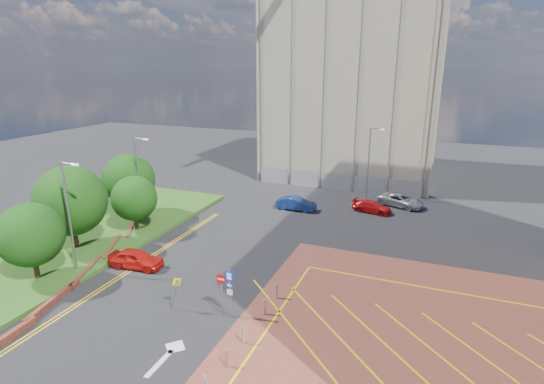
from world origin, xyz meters
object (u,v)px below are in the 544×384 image
Objects in this scene: tree_a at (30,235)px; car_blue_back at (296,204)px; lamp_left_far at (139,176)px; car_silver_back at (400,200)px; tree_c at (134,198)px; sign_cluster at (227,288)px; lamp_back at (369,160)px; lamp_left_near at (69,212)px; car_red_back at (372,207)px; tree_d at (129,180)px; warning_sign at (176,290)px; tree_b at (71,201)px; car_red_left at (136,259)px.

tree_a reaches higher than car_blue_back.
car_silver_back is (22.30, 14.33, -3.99)m from lamp_left_far.
tree_c is (0.50, 10.00, -0.31)m from tree_a.
sign_cluster is 26.49m from car_silver_back.
tree_a is 0.68× the size of lamp_back.
lamp_left_near reaches higher than tree_a.
car_silver_back is at bearing 50.28° from tree_a.
sign_cluster reaches higher than car_silver_back.
car_blue_back is 0.86× the size of car_silver_back.
lamp_left_far is 23.13m from car_red_back.
sign_cluster is at bearing -173.77° from car_blue_back.
lamp_left_near reaches higher than car_blue_back.
lamp_left_far is 18.58m from sign_cluster.
warning_sign is (13.59, -12.56, -2.44)m from tree_d.
lamp_back reaches higher than sign_cluster.
tree_a reaches higher than tree_c.
lamp_left_far is at bearing -139.14° from lamp_back.
tree_b is 21.27m from car_blue_back.
car_red_back is 3.95m from car_silver_back.
tree_d is 18.66m from warning_sign.
lamp_back is 3.58× the size of warning_sign.
tree_d is at bearing -143.91° from lamp_back.
tree_c is 0.61× the size of lamp_left_far.
sign_cluster is 20.32m from car_blue_back.
lamp_left_near is 2.00× the size of car_red_back.
tree_a reaches higher than car_red_back.
lamp_left_far is at bearing 92.01° from tree_a.
lamp_left_far is at bearing 142.72° from car_silver_back.
car_blue_back reaches higher than car_silver_back.
tree_d reaches higher than car_blue_back.
lamp_back is 1.66× the size of car_silver_back.
warning_sign is at bearing 177.36° from car_silver_back.
sign_cluster is at bearing -35.58° from tree_d.
tree_b is 1.40× the size of car_silver_back.
car_red_left is at bearing 33.62° from lamp_left_near.
tree_b is at bearing -98.77° from lamp_left_far.
sign_cluster is at bearing -116.03° from car_red_left.
tree_d is 1.26× the size of car_silver_back.
car_red_left is 1.00× the size of car_blue_back.
tree_b is at bearing 139.72° from car_blue_back.
lamp_back is at bearing 75.76° from warning_sign.
tree_c is at bearing 68.20° from tree_b.
tree_b is 31.85m from car_silver_back.
sign_cluster is 0.67× the size of car_silver_back.
tree_c is at bearing 146.84° from sign_cluster.
sign_cluster reaches higher than car_red_back.
car_blue_back is (13.41, 16.12, -3.56)m from tree_b.
warning_sign is at bearing 177.19° from car_blue_back.
lamp_left_far is at bearing 28.50° from car_red_left.
tree_a is 1.69× the size of sign_cluster.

